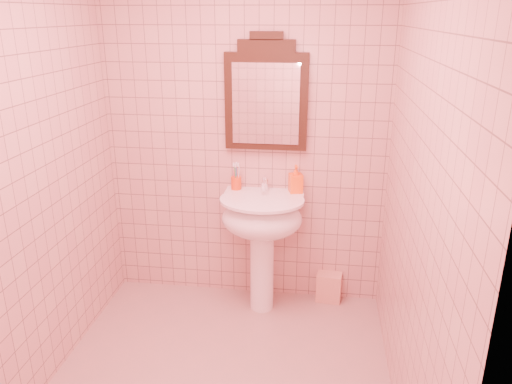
# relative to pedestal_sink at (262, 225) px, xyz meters

# --- Properties ---
(back_wall) EXTENTS (2.00, 0.02, 2.50)m
(back_wall) POSITION_rel_pedestal_sink_xyz_m (-0.15, 0.23, 0.59)
(back_wall) COLOR #D09F91
(back_wall) RESTS_ON floor
(pedestal_sink) EXTENTS (0.58, 0.58, 0.86)m
(pedestal_sink) POSITION_rel_pedestal_sink_xyz_m (0.00, 0.00, 0.00)
(pedestal_sink) COLOR white
(pedestal_sink) RESTS_ON floor
(faucet) EXTENTS (0.04, 0.16, 0.11)m
(faucet) POSITION_rel_pedestal_sink_xyz_m (0.00, 0.14, 0.26)
(faucet) COLOR white
(faucet) RESTS_ON pedestal_sink
(mirror) EXTENTS (0.56, 0.06, 0.79)m
(mirror) POSITION_rel_pedestal_sink_xyz_m (0.00, 0.20, 0.86)
(mirror) COLOR black
(mirror) RESTS_ON back_wall
(toothbrush_cup) EXTENTS (0.07, 0.07, 0.17)m
(toothbrush_cup) POSITION_rel_pedestal_sink_xyz_m (-0.21, 0.16, 0.25)
(toothbrush_cup) COLOR red
(toothbrush_cup) RESTS_ON pedestal_sink
(soap_dispenser) EXTENTS (0.11, 0.11, 0.20)m
(soap_dispenser) POSITION_rel_pedestal_sink_xyz_m (0.22, 0.16, 0.30)
(soap_dispenser) COLOR #FF5F15
(soap_dispenser) RESTS_ON pedestal_sink
(towel) EXTENTS (0.19, 0.14, 0.22)m
(towel) POSITION_rel_pedestal_sink_xyz_m (0.49, 0.17, -0.55)
(towel) COLOR tan
(towel) RESTS_ON floor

